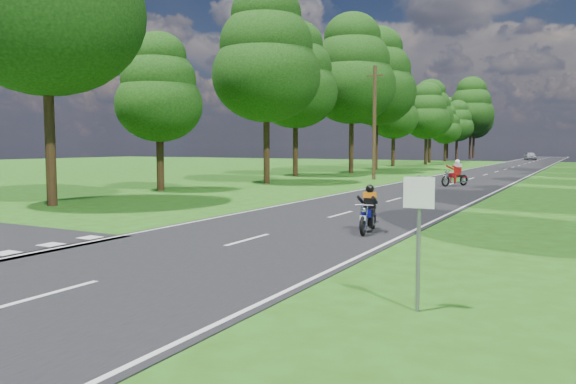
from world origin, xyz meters
The scene contains 9 objects.
ground centered at (0.00, 0.00, 0.00)m, with size 160.00×160.00×0.00m, color #2A4F12.
main_road centered at (0.00, 50.00, 0.01)m, with size 7.00×140.00×0.02m, color black.
road_markings centered at (-0.14, 48.13, 0.02)m, with size 7.40×140.00×0.01m.
treeline centered at (1.43, 60.06, 8.25)m, with size 40.00×115.35×14.78m.
telegraph_pole centered at (-6.00, 28.00, 4.07)m, with size 1.20×0.26×8.00m.
road_sign centered at (5.50, -2.01, 1.34)m, with size 0.45×0.07×2.00m.
rider_near_blue centered at (2.27, 4.63, 0.68)m, with size 0.53×1.59×1.32m, color #0C0B81, non-canonical shape.
rider_far_red centered at (0.56, 23.75, 0.81)m, with size 0.63×1.89×1.58m, color #A90D19, non-canonical shape.
distant_car centered at (-1.27, 89.18, 0.68)m, with size 1.56×3.87×1.32m, color silver.
Camera 1 is at (7.68, -9.97, 2.43)m, focal length 35.00 mm.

